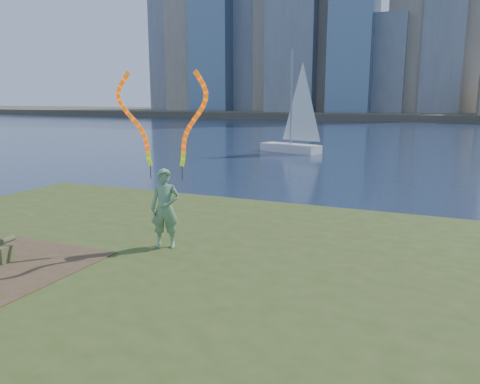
% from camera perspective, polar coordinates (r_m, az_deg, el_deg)
% --- Properties ---
extents(ground, '(320.00, 320.00, 0.00)m').
position_cam_1_polar(ground, '(11.61, -6.93, -9.02)').
color(ground, '#1A2843').
rests_on(ground, ground).
extents(grassy_knoll, '(20.00, 18.00, 0.80)m').
position_cam_1_polar(grassy_knoll, '(9.73, -13.96, -11.30)').
color(grassy_knoll, '#394819').
rests_on(grassy_knoll, ground).
extents(dirt_patch, '(3.20, 3.00, 0.02)m').
position_cam_1_polar(dirt_patch, '(10.43, -26.93, -7.90)').
color(dirt_patch, '#47331E').
rests_on(dirt_patch, grassy_knoll).
extents(far_shore, '(320.00, 40.00, 1.20)m').
position_cam_1_polar(far_shore, '(104.55, 20.74, 8.81)').
color(far_shore, '#484335').
rests_on(far_shore, ground).
extents(woman_with_ribbons, '(1.99, 0.77, 4.11)m').
position_cam_1_polar(woman_with_ribbons, '(10.25, -9.13, 0.90)').
color(woman_with_ribbons, '#1D6825').
rests_on(woman_with_ribbons, grassy_knoll).
extents(canvas_bag, '(0.50, 0.57, 0.46)m').
position_cam_1_polar(canvas_bag, '(10.62, -27.25, -6.60)').
color(canvas_bag, '#454A27').
rests_on(canvas_bag, grassy_knoll).
extents(sailboat, '(4.97, 2.90, 7.55)m').
position_cam_1_polar(sailboat, '(35.43, 6.54, 6.91)').
color(sailboat, silver).
rests_on(sailboat, ground).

